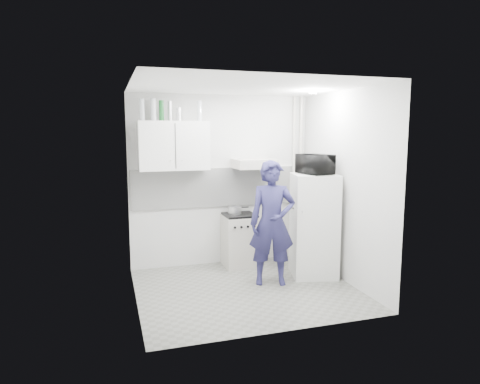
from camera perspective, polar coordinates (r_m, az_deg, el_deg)
name	(u,v)px	position (r m, az deg, el deg)	size (l,w,h in m)	color
floor	(246,289)	(5.74, 0.84, -12.86)	(2.80, 2.80, 0.00)	#5B5B53
ceiling	(247,86)	(5.39, 0.90, 13.91)	(2.80, 2.80, 0.00)	white
wall_back	(221,181)	(6.61, -2.52, 1.53)	(2.80, 2.80, 0.00)	silver
wall_left	(133,196)	(5.16, -14.08, -0.54)	(2.60, 2.60, 0.00)	silver
wall_right	(344,187)	(6.00, 13.68, 0.64)	(2.60, 2.60, 0.00)	silver
person	(272,223)	(5.75, 4.30, -4.14)	(0.61, 0.40, 1.68)	#23214C
stove	(240,241)	(6.60, -0.06, -6.53)	(0.49, 0.49, 0.78)	beige
fridge	(314,225)	(6.18, 9.82, -4.39)	(0.61, 0.61, 1.46)	white
stove_top	(240,215)	(6.51, -0.06, -3.08)	(0.47, 0.47, 0.03)	black
saucepan	(235,210)	(6.52, -0.69, -2.41)	(0.20, 0.20, 0.11)	silver
microwave	(315,164)	(6.06, 10.02, 3.67)	(0.34, 0.50, 0.28)	black
bottle_a	(142,110)	(6.20, -12.95, 10.63)	(0.07, 0.07, 0.30)	#B2B7BC
bottle_b	(153,110)	(6.21, -11.48, 10.69)	(0.08, 0.08, 0.31)	#B2B7BC
bottle_c	(161,111)	(6.22, -10.44, 10.62)	(0.07, 0.07, 0.29)	#144C1E
bottle_d	(170,111)	(6.24, -9.33, 10.59)	(0.06, 0.06, 0.27)	silver
canister_a	(179,114)	(6.26, -8.18, 10.21)	(0.08, 0.08, 0.19)	silver
bottle_e	(199,111)	(6.32, -5.44, 10.70)	(0.07, 0.07, 0.29)	#B2B7BC
upper_cabinet	(174,146)	(6.24, -8.84, 6.12)	(1.00, 0.35, 0.70)	white
range_hood	(254,164)	(6.47, 1.90, 3.80)	(0.60, 0.50, 0.14)	beige
backsplash	(222,187)	(6.60, -2.48, 0.65)	(2.74, 0.03, 0.60)	white
pipe_a	(300,178)	(6.98, 8.03, 1.80)	(0.05, 0.05, 2.60)	beige
pipe_b	(293,179)	(6.93, 7.13, 1.77)	(0.04, 0.04, 2.60)	beige
ceiling_spot_fixture	(313,92)	(5.96, 9.69, 12.95)	(0.10, 0.10, 0.02)	white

